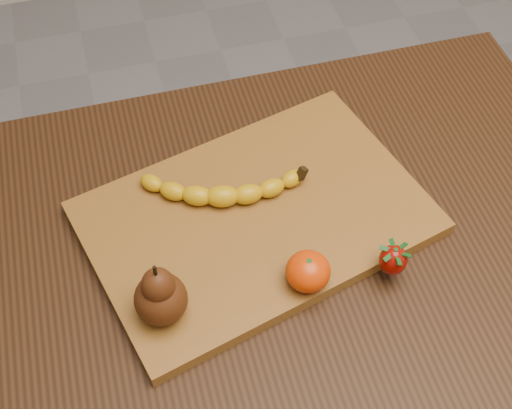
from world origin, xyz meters
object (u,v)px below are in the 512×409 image
object	(u,v)px
cutting_board	(256,218)
mandarin	(308,271)
table	(267,294)
pear	(159,291)

from	to	relation	value
cutting_board	mandarin	xyz separation A→B (m)	(0.03, -0.12, 0.03)
table	mandarin	size ratio (longest dim) A/B	17.56
mandarin	pear	bearing A→B (deg)	178.75
cutting_board	mandarin	bearing A→B (deg)	-88.89
cutting_board	mandarin	world-z (taller)	mandarin
pear	mandarin	size ratio (longest dim) A/B	1.78
pear	mandarin	world-z (taller)	pear
table	pear	world-z (taller)	pear
cutting_board	pear	bearing A→B (deg)	-156.49
table	mandarin	xyz separation A→B (m)	(0.03, -0.06, 0.14)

